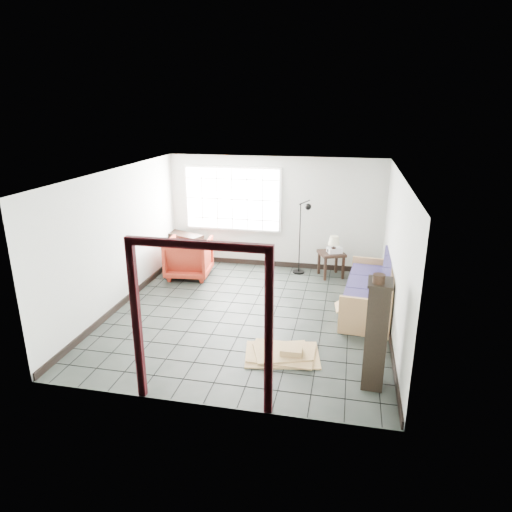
% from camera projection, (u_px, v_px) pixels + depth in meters
% --- Properties ---
extents(ground, '(5.50, 5.50, 0.00)m').
position_uv_depth(ground, '(249.00, 314.00, 8.44)').
color(ground, black).
rests_on(ground, ground).
extents(room_shell, '(5.02, 5.52, 2.61)m').
position_uv_depth(room_shell, '(249.00, 226.00, 7.94)').
color(room_shell, silver).
rests_on(room_shell, ground).
extents(window_panel, '(2.32, 0.08, 1.52)m').
position_uv_depth(window_panel, '(232.00, 199.00, 10.65)').
color(window_panel, silver).
rests_on(window_panel, ground).
extents(doorway_trim, '(1.80, 0.08, 2.20)m').
position_uv_depth(doorway_trim, '(200.00, 306.00, 5.50)').
color(doorway_trim, black).
rests_on(doorway_trim, ground).
extents(futon_sofa, '(1.05, 2.31, 0.99)m').
position_uv_depth(futon_sofa, '(373.00, 292.00, 8.51)').
color(futon_sofa, olive).
rests_on(futon_sofa, ground).
extents(armchair, '(1.02, 0.97, 0.96)m').
position_uv_depth(armchair, '(189.00, 256.00, 10.18)').
color(armchair, maroon).
rests_on(armchair, ground).
extents(side_table, '(0.69, 0.69, 0.58)m').
position_uv_depth(side_table, '(331.00, 256.00, 10.17)').
color(side_table, black).
rests_on(side_table, ground).
extents(table_lamp, '(0.30, 0.30, 0.39)m').
position_uv_depth(table_lamp, '(334.00, 241.00, 9.97)').
color(table_lamp, black).
rests_on(table_lamp, side_table).
extents(projector, '(0.37, 0.33, 0.11)m').
position_uv_depth(projector, '(334.00, 250.00, 10.09)').
color(projector, silver).
rests_on(projector, side_table).
extents(floor_lamp, '(0.46, 0.47, 1.74)m').
position_uv_depth(floor_lamp, '(303.00, 235.00, 10.15)').
color(floor_lamp, black).
rests_on(floor_lamp, ground).
extents(console_shelf, '(1.07, 0.74, 0.77)m').
position_uv_depth(console_shelf, '(184.00, 249.00, 10.97)').
color(console_shelf, black).
rests_on(console_shelf, ground).
extents(tall_shelf, '(0.35, 0.43, 1.53)m').
position_uv_depth(tall_shelf, '(376.00, 334.00, 6.09)').
color(tall_shelf, black).
rests_on(tall_shelf, ground).
extents(pot, '(0.17, 0.17, 0.12)m').
position_uv_depth(pot, '(379.00, 279.00, 5.76)').
color(pot, black).
rests_on(pot, tall_shelf).
extents(open_box, '(0.88, 0.50, 0.48)m').
position_uv_depth(open_box, '(359.00, 318.00, 7.91)').
color(open_box, '#A77A50').
rests_on(open_box, ground).
extents(cardboard_pile, '(1.25, 0.99, 0.16)m').
position_uv_depth(cardboard_pile, '(283.00, 353.00, 7.03)').
color(cardboard_pile, '#A77A50').
rests_on(cardboard_pile, ground).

